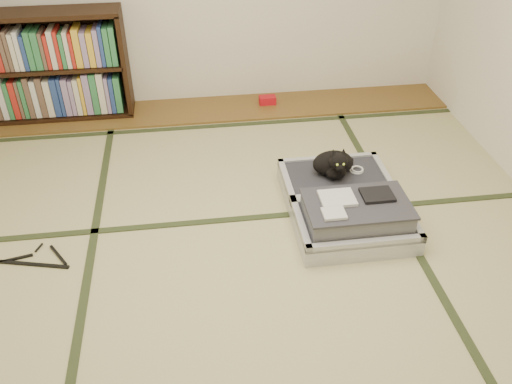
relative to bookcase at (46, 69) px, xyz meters
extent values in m
plane|color=tan|center=(1.49, -2.07, -0.45)|extent=(4.50, 4.50, 0.00)
cube|color=brown|center=(1.49, -0.07, -0.44)|extent=(4.00, 0.50, 0.02)
cube|color=red|center=(1.88, -0.04, -0.40)|extent=(0.15, 0.09, 0.07)
cube|color=#2D381E|center=(0.49, -2.07, -0.45)|extent=(0.05, 4.50, 0.01)
cube|color=#2D381E|center=(2.49, -2.07, -0.45)|extent=(0.05, 4.50, 0.01)
cube|color=#2D381E|center=(1.49, -1.67, -0.45)|extent=(4.00, 0.05, 0.01)
cube|color=#2D381E|center=(1.49, -0.37, -0.45)|extent=(4.00, 0.05, 0.01)
cube|color=black|center=(0.65, 0.00, 0.02)|extent=(0.04, 0.31, 0.87)
cube|color=black|center=(0.00, 0.00, -0.42)|extent=(1.35, 0.31, 0.04)
cube|color=black|center=(0.00, 0.00, 0.46)|extent=(1.35, 0.31, 0.04)
cube|color=black|center=(0.00, 0.00, 0.02)|extent=(1.29, 0.31, 0.03)
cube|color=black|center=(0.00, 0.15, 0.02)|extent=(1.35, 0.02, 0.87)
cube|color=gray|center=(0.00, -0.02, -0.20)|extent=(1.21, 0.22, 0.37)
cube|color=gray|center=(0.00, -0.02, 0.21)|extent=(1.21, 0.22, 0.33)
cube|color=silver|center=(2.14, -1.94, -0.39)|extent=(0.74, 0.49, 0.13)
cube|color=#2B2B33|center=(2.14, -1.94, -0.35)|extent=(0.66, 0.41, 0.10)
cube|color=silver|center=(2.14, -2.17, -0.32)|extent=(0.74, 0.04, 0.05)
cube|color=silver|center=(2.14, -1.72, -0.32)|extent=(0.74, 0.04, 0.05)
cube|color=silver|center=(1.79, -1.94, -0.32)|extent=(0.04, 0.49, 0.05)
cube|color=silver|center=(2.49, -1.94, -0.32)|extent=(0.04, 0.49, 0.05)
cube|color=silver|center=(2.14, -1.45, -0.39)|extent=(0.74, 0.49, 0.13)
cube|color=#2B2B33|center=(2.14, -1.45, -0.35)|extent=(0.66, 0.41, 0.10)
cube|color=silver|center=(2.14, -1.68, -0.32)|extent=(0.74, 0.04, 0.05)
cube|color=silver|center=(2.14, -1.22, -0.32)|extent=(0.74, 0.04, 0.05)
cube|color=silver|center=(1.79, -1.45, -0.32)|extent=(0.04, 0.49, 0.05)
cube|color=silver|center=(2.49, -1.45, -0.32)|extent=(0.04, 0.49, 0.05)
cylinder|color=black|center=(2.14, -1.70, -0.31)|extent=(0.66, 0.02, 0.02)
cube|color=gray|center=(2.14, -1.94, -0.26)|extent=(0.63, 0.38, 0.13)
cube|color=#38373F|center=(2.14, -1.94, -0.19)|extent=(0.65, 0.40, 0.01)
cube|color=silver|center=(2.02, -1.89, -0.17)|extent=(0.22, 0.18, 0.02)
cube|color=black|center=(2.28, -1.89, -0.17)|extent=(0.20, 0.16, 0.02)
cube|color=silver|center=(1.96, -2.04, -0.17)|extent=(0.14, 0.12, 0.02)
cube|color=white|center=(1.92, -2.18, -0.38)|extent=(0.06, 0.01, 0.04)
cube|color=white|center=(2.04, -2.18, -0.39)|extent=(0.05, 0.01, 0.03)
cube|color=orange|center=(2.39, -2.18, -0.38)|extent=(0.05, 0.01, 0.03)
cube|color=#197F33|center=(2.32, -2.18, -0.36)|extent=(0.04, 0.01, 0.03)
ellipsoid|color=black|center=(2.12, -1.43, -0.22)|extent=(0.29, 0.19, 0.18)
ellipsoid|color=black|center=(2.12, -1.51, -0.24)|extent=(0.14, 0.10, 0.10)
ellipsoid|color=black|center=(2.12, -1.54, -0.13)|extent=(0.12, 0.11, 0.12)
sphere|color=black|center=(2.12, -1.59, -0.15)|extent=(0.06, 0.06, 0.06)
cone|color=black|center=(2.08, -1.52, -0.07)|extent=(0.04, 0.05, 0.06)
cone|color=black|center=(2.15, -1.52, -0.07)|extent=(0.04, 0.05, 0.06)
sphere|color=#A5BF33|center=(2.10, -1.59, -0.13)|extent=(0.02, 0.02, 0.02)
sphere|color=#A5BF33|center=(2.14, -1.59, -0.13)|extent=(0.02, 0.02, 0.02)
cylinder|color=black|center=(2.22, -1.34, -0.29)|extent=(0.17, 0.10, 0.03)
torus|color=white|center=(2.30, -1.41, -0.30)|extent=(0.10, 0.10, 0.01)
torus|color=white|center=(2.30, -1.42, -0.29)|extent=(0.09, 0.09, 0.01)
cube|color=black|center=(0.16, -1.94, -0.44)|extent=(0.43, 0.13, 0.01)
cube|color=black|center=(0.03, -1.88, -0.44)|extent=(0.22, 0.06, 0.01)
cube|color=black|center=(0.29, -1.88, -0.44)|extent=(0.13, 0.19, 0.01)
cylinder|color=black|center=(0.16, -1.79, -0.44)|extent=(0.04, 0.08, 0.01)
camera|label=1|loc=(1.16, -4.49, 1.81)|focal=38.00mm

